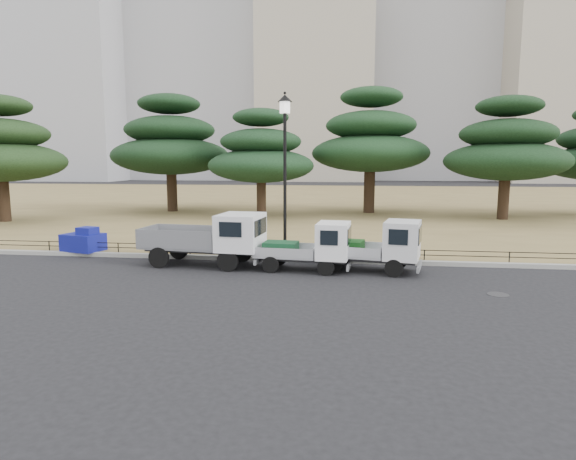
# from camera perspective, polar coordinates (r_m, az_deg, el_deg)

# --- Properties ---
(ground) EXTENTS (220.00, 220.00, 0.00)m
(ground) POSITION_cam_1_polar(r_m,az_deg,el_deg) (15.87, -0.95, -5.67)
(ground) COLOR black
(lawn) EXTENTS (120.00, 56.00, 0.15)m
(lawn) POSITION_cam_1_polar(r_m,az_deg,el_deg) (46.05, 4.65, 3.47)
(lawn) COLOR olive
(lawn) RESTS_ON ground
(curb) EXTENTS (120.00, 0.25, 0.16)m
(curb) POSITION_cam_1_polar(r_m,az_deg,el_deg) (18.37, 0.24, -3.51)
(curb) COLOR gray
(curb) RESTS_ON ground
(truck_large) EXTENTS (4.55, 2.12, 1.93)m
(truck_large) POSITION_cam_1_polar(r_m,az_deg,el_deg) (17.75, -9.24, -0.77)
(truck_large) COLOR black
(truck_large) RESTS_ON ground
(truck_kei_front) EXTENTS (3.34, 1.65, 1.71)m
(truck_kei_front) POSITION_cam_1_polar(r_m,az_deg,el_deg) (16.73, 2.68, -1.98)
(truck_kei_front) COLOR black
(truck_kei_front) RESTS_ON ground
(truck_kei_rear) EXTENTS (3.64, 2.09, 1.79)m
(truck_kei_rear) POSITION_cam_1_polar(r_m,az_deg,el_deg) (16.87, 10.50, -1.88)
(truck_kei_rear) COLOR black
(truck_kei_rear) RESTS_ON ground
(street_lamp) EXTENTS (0.55, 0.55, 6.09)m
(street_lamp) POSITION_cam_1_polar(r_m,az_deg,el_deg) (18.32, -0.37, 9.64)
(street_lamp) COLOR black
(street_lamp) RESTS_ON lawn
(pipe_fence) EXTENTS (38.00, 0.04, 0.40)m
(pipe_fence) POSITION_cam_1_polar(r_m,az_deg,el_deg) (18.44, 0.30, -2.32)
(pipe_fence) COLOR black
(pipe_fence) RESTS_ON lawn
(tarp_pile) EXTENTS (1.72, 1.42, 1.00)m
(tarp_pile) POSITION_cam_1_polar(r_m,az_deg,el_deg) (21.41, -23.06, -1.22)
(tarp_pile) COLOR navy
(tarp_pile) RESTS_ON lawn
(manhole) EXTENTS (0.60, 0.60, 0.01)m
(manhole) POSITION_cam_1_polar(r_m,az_deg,el_deg) (15.15, 23.64, -7.01)
(manhole) COLOR #2D2D30
(manhole) RESTS_ON ground
(pine_west_far) EXTENTS (7.50, 7.50, 7.57)m
(pine_west_far) POSITION_cam_1_polar(r_m,az_deg,el_deg) (34.03, -30.98, 8.22)
(pine_west_far) COLOR black
(pine_west_far) RESTS_ON lawn
(pine_west_near) EXTENTS (8.44, 8.44, 8.44)m
(pine_west_near) POSITION_cam_1_polar(r_m,az_deg,el_deg) (36.45, -13.76, 9.83)
(pine_west_near) COLOR black
(pine_west_near) RESTS_ON lawn
(pine_center_left) EXTENTS (6.92, 6.92, 7.03)m
(pine_center_left) POSITION_cam_1_polar(r_m,az_deg,el_deg) (31.73, -3.22, 8.88)
(pine_center_left) COLOR black
(pine_center_left) RESTS_ON lawn
(pine_center_right) EXTENTS (8.26, 8.26, 8.77)m
(pine_center_right) POSITION_cam_1_polar(r_m,az_deg,el_deg) (34.86, 9.74, 10.38)
(pine_center_right) COLOR black
(pine_center_right) RESTS_ON lawn
(pine_east_near) EXTENTS (7.58, 7.58, 7.66)m
(pine_east_near) POSITION_cam_1_polar(r_m,az_deg,el_deg) (33.30, 24.49, 8.75)
(pine_east_near) COLOR black
(pine_east_near) RESTS_ON lawn
(tower_far_west) EXTENTS (24.00, 20.00, 65.00)m
(tower_far_west) POSITION_cam_1_polar(r_m,az_deg,el_deg) (114.79, -24.61, 21.90)
(tower_far_west) COLOR #A0A0A5
(tower_far_west) RESTS_ON ground
(tower_center_left) EXTENTS (22.00, 20.00, 55.00)m
(tower_center_left) POSITION_cam_1_polar(r_m,az_deg,el_deg) (103.27, 3.50, 21.38)
(tower_center_left) COLOR #AAA08C
(tower_center_left) RESTS_ON ground
(tower_east) EXTENTS (20.00, 18.00, 48.00)m
(tower_east) POSITION_cam_1_polar(r_m,az_deg,el_deg) (106.25, 29.72, 18.05)
(tower_east) COLOR #AAA08C
(tower_east) RESTS_ON ground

